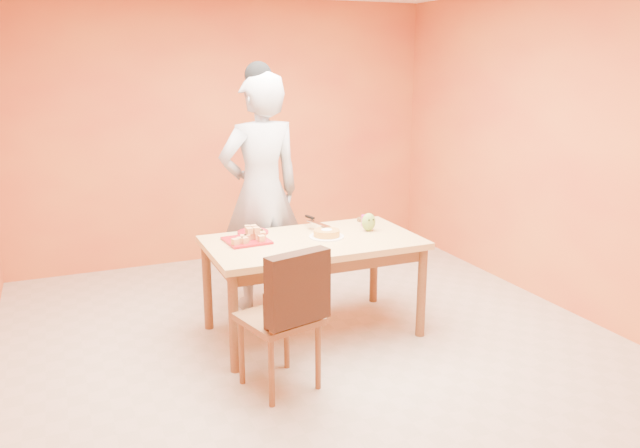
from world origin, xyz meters
name	(u,v)px	position (x,y,z in m)	size (l,w,h in m)	color
floor	(319,349)	(0.00, 0.00, 0.00)	(5.00, 5.00, 0.00)	#BFB5A3
wall_back	(226,132)	(0.00, 2.50, 1.35)	(4.50, 4.50, 0.00)	orange
wall_right	(570,151)	(2.25, 0.00, 1.35)	(5.00, 5.00, 0.00)	orange
dining_table	(313,251)	(0.07, 0.30, 0.67)	(1.60, 0.90, 0.76)	tan
dining_chair	(280,316)	(-0.45, -0.42, 0.50)	(0.55, 0.61, 0.97)	brown
pastry_pile	(247,234)	(-0.41, 0.44, 0.82)	(0.28, 0.28, 0.09)	tan
person	(261,193)	(-0.11, 1.00, 1.00)	(0.73, 0.48, 1.99)	#99999B
pastry_platter	(247,241)	(-0.41, 0.44, 0.77)	(0.31, 0.31, 0.02)	maroon
red_dinner_plate	(253,232)	(-0.29, 0.65, 0.77)	(0.25, 0.25, 0.01)	maroon
white_cake_plate	(327,237)	(0.19, 0.31, 0.77)	(0.27, 0.27, 0.01)	white
sponge_cake	(327,233)	(0.19, 0.31, 0.80)	(0.20, 0.20, 0.05)	gold
cake_server	(319,224)	(0.20, 0.49, 0.83)	(0.05, 0.26, 0.01)	silver
egg_ornament	(369,222)	(0.58, 0.35, 0.83)	(0.12, 0.09, 0.14)	olive
magenta_glass	(365,221)	(0.62, 0.50, 0.81)	(0.06, 0.06, 0.09)	#B41B73
checker_tin	(362,219)	(0.67, 0.65, 0.77)	(0.09, 0.09, 0.03)	#331D0E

